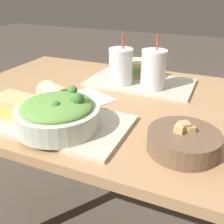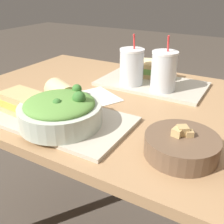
# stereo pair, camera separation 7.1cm
# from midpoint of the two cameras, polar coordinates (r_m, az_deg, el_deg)

# --- Properties ---
(dining_table) EXTENTS (1.40, 0.83, 0.77)m
(dining_table) POSITION_cam_midpoint_polar(r_m,az_deg,el_deg) (0.99, 8.06, -3.70)
(dining_table) COLOR #A37A51
(dining_table) RESTS_ON ground_plane
(tray_near) EXTENTS (0.44, 0.25, 0.01)m
(tray_near) POSITION_cam_midpoint_polar(r_m,az_deg,el_deg) (0.82, -8.66, -1.60)
(tray_near) COLOR #BCB29E
(tray_near) RESTS_ON dining_table
(tray_far) EXTENTS (0.44, 0.25, 0.01)m
(tray_far) POSITION_cam_midpoint_polar(r_m,az_deg,el_deg) (1.12, 10.40, 6.04)
(tray_far) COLOR #BCB29E
(tray_far) RESTS_ON dining_table
(salad_bowl) EXTENTS (0.24, 0.24, 0.10)m
(salad_bowl) POSITION_cam_midpoint_polar(r_m,az_deg,el_deg) (0.76, -8.57, 0.26)
(salad_bowl) COLOR beige
(salad_bowl) RESTS_ON tray_near
(soup_bowl) EXTENTS (0.18, 0.18, 0.08)m
(soup_bowl) POSITION_cam_midpoint_polar(r_m,az_deg,el_deg) (0.68, 17.84, -6.91)
(soup_bowl) COLOR brown
(soup_bowl) RESTS_ON dining_table
(sandwich_near) EXTENTS (0.15, 0.11, 0.06)m
(sandwich_near) POSITION_cam_midpoint_polar(r_m,az_deg,el_deg) (0.87, -16.59, 1.98)
(sandwich_near) COLOR tan
(sandwich_near) RESTS_ON tray_near
(baguette_near) EXTENTS (0.13, 0.12, 0.08)m
(baguette_near) POSITION_cam_midpoint_polar(r_m,az_deg,el_deg) (0.89, -8.66, 3.97)
(baguette_near) COLOR #DBBC84
(baguette_near) RESTS_ON tray_near
(sandwich_far) EXTENTS (0.17, 0.11, 0.06)m
(sandwich_far) POSITION_cam_midpoint_polar(r_m,az_deg,el_deg) (1.18, 10.60, 8.99)
(sandwich_far) COLOR tan
(sandwich_far) RESTS_ON tray_far
(baguette_far) EXTENTS (0.12, 0.10, 0.08)m
(baguette_far) POSITION_cam_midpoint_polar(r_m,az_deg,el_deg) (1.19, 10.46, 9.55)
(baguette_far) COLOR #DBBC84
(baguette_far) RESTS_ON tray_far
(drink_cup_dark) EXTENTS (0.10, 0.10, 0.20)m
(drink_cup_dark) POSITION_cam_midpoint_polar(r_m,az_deg,el_deg) (1.07, 6.22, 9.50)
(drink_cup_dark) COLOR silver
(drink_cup_dark) RESTS_ON tray_far
(drink_cup_red) EXTENTS (0.10, 0.10, 0.21)m
(drink_cup_red) POSITION_cam_midpoint_polar(r_m,az_deg,el_deg) (1.03, 13.17, 8.38)
(drink_cup_red) COLOR silver
(drink_cup_red) RESTS_ON tray_far
(napkin_folded) EXTENTS (0.20, 0.18, 0.00)m
(napkin_folded) POSITION_cam_midpoint_polar(r_m,az_deg,el_deg) (0.99, -0.88, 3.33)
(napkin_folded) COLOR silver
(napkin_folded) RESTS_ON dining_table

